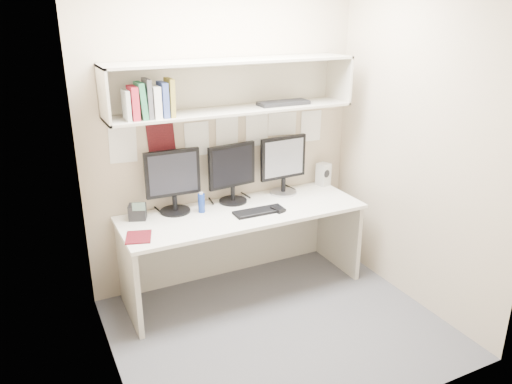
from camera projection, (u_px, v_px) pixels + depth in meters
name	position (u px, v px, depth m)	size (l,w,h in m)	color
floor	(279.00, 328.00, 3.80)	(2.40, 2.00, 0.01)	#4B4B50
wall_back	(225.00, 133.00, 4.19)	(2.40, 0.02, 2.60)	#B7A68C
wall_front	(379.00, 217.00, 2.51)	(2.40, 0.02, 2.60)	#B7A68C
wall_left	(99.00, 192.00, 2.85)	(0.02, 2.00, 2.60)	#B7A68C
wall_right	(418.00, 144.00, 3.84)	(0.02, 2.00, 2.60)	#B7A68C
desk	(243.00, 250.00, 4.22)	(2.00, 0.70, 0.73)	white
overhead_hutch	(230.00, 85.00, 3.93)	(2.00, 0.38, 0.40)	beige
pinned_papers	(225.00, 139.00, 4.20)	(1.92, 0.01, 0.48)	white
monitor_left	(173.00, 179.00, 3.97)	(0.45, 0.24, 0.52)	black
monitor_center	(232.00, 171.00, 4.18)	(0.43, 0.24, 0.50)	black
monitor_right	(283.00, 163.00, 4.39)	(0.44, 0.24, 0.52)	#A5A5AA
keyboard	(259.00, 211.00, 4.04)	(0.42, 0.15, 0.02)	black
mouse	(278.00, 210.00, 4.06)	(0.07, 0.11, 0.03)	black
speaker	(323.00, 174.00, 4.65)	(0.13, 0.13, 0.21)	beige
blue_bottle	(201.00, 203.00, 4.03)	(0.05, 0.05, 0.17)	navy
maroon_notebook	(139.00, 237.00, 3.60)	(0.18, 0.22, 0.01)	#550E16
desk_phone	(138.00, 212.00, 3.90)	(0.16, 0.16, 0.16)	black
book_stack	(149.00, 101.00, 3.57)	(0.35, 0.17, 0.28)	#B9BBB4
hutch_tray	(283.00, 103.00, 4.10)	(0.43, 0.16, 0.03)	black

